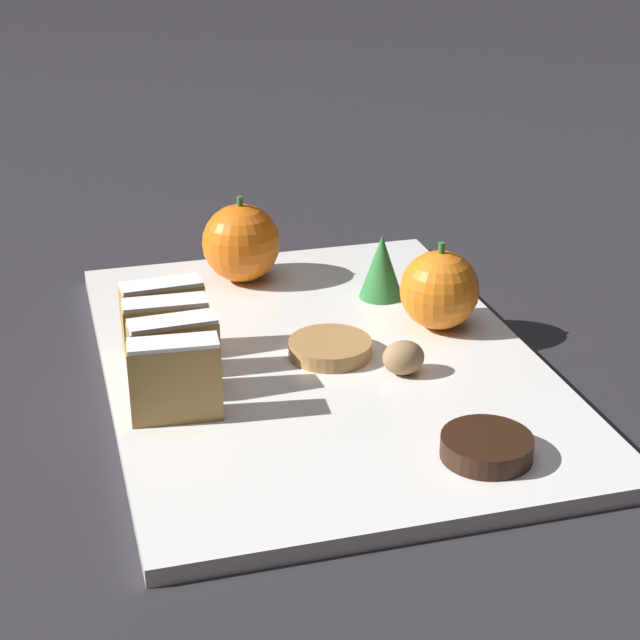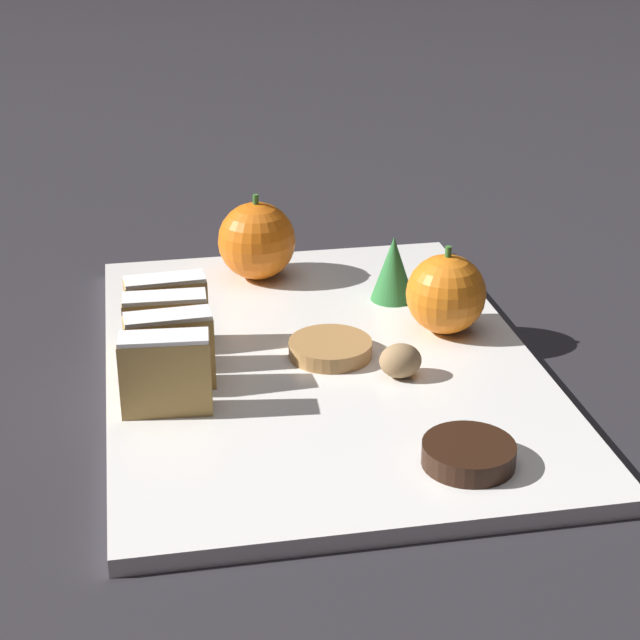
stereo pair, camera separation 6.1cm
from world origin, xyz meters
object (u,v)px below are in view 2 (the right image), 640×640
(orange_far, at_px, (257,241))
(walnut, at_px, (400,361))
(chocolate_cookie, at_px, (469,454))
(orange_near, at_px, (446,294))

(orange_far, height_order, walnut, orange_far)
(walnut, distance_m, chocolate_cookie, 0.12)
(orange_near, distance_m, orange_far, 0.19)
(walnut, bearing_deg, chocolate_cookie, -84.31)
(orange_near, xyz_separation_m, orange_far, (-0.13, 0.14, 0.00))
(orange_near, xyz_separation_m, walnut, (-0.05, -0.07, -0.02))
(orange_near, relative_size, chocolate_cookie, 1.21)
(orange_far, bearing_deg, walnut, -69.91)
(orange_far, relative_size, walnut, 2.47)
(orange_far, distance_m, walnut, 0.22)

